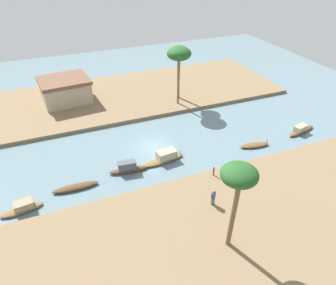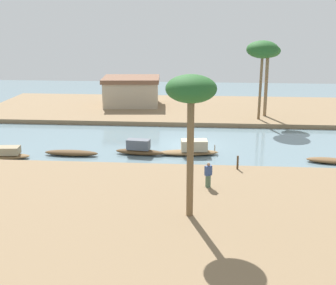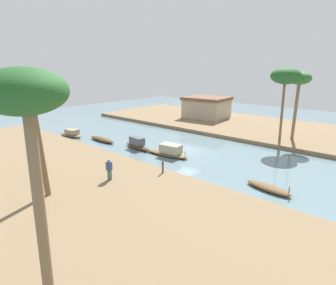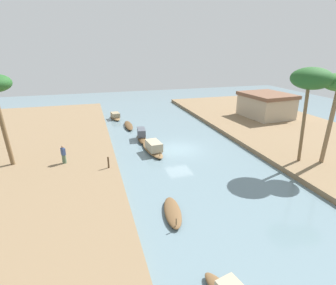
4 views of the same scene
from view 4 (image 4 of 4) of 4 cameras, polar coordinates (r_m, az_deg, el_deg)
The scene contains 12 objects.
river_water at distance 27.36m, azimuth 2.41°, elevation -1.39°, with size 76.43×76.43×0.00m, color slate.
riverbank_left at distance 26.68m, azimuth -28.55°, elevation -3.98°, with size 47.50×15.88×0.44m, color #846B4C.
riverbank_right at distance 34.57m, azimuth 25.76°, elevation 1.55°, with size 47.50×15.88×0.44m, color #846B4C.
sampan_midstream at distance 17.19m, azimuth 0.98°, elevation -14.50°, with size 3.53×1.57×0.79m.
sampan_foreground at distance 35.08m, azimuth -8.37°, elevation 3.59°, with size 4.32×1.06×0.43m.
sampan_upstream_small at distance 39.42m, azimuth -11.12°, elevation 5.46°, with size 3.70×1.55×0.95m.
sampan_near_left_bank at distance 30.08m, azimuth -5.65°, elevation 1.51°, with size 3.98×1.33×1.25m.
sampan_with_tall_canopy at distance 26.37m, azimuth -3.19°, elevation -1.15°, with size 4.90×1.73×1.21m.
person_on_near_bank at distance 24.43m, azimuth -21.26°, elevation -2.53°, with size 0.48×0.45×1.57m.
mooring_post at distance 22.53m, azimuth -12.52°, elevation -4.14°, with size 0.14×0.14×0.95m, color #4C3823.
palm_tree_right_short at distance 24.43m, azimuth 28.09°, elevation 11.67°, with size 3.16×3.16×7.91m.
riverside_building at distance 40.28m, azimuth 20.06°, elevation 7.48°, with size 7.03×6.24×3.29m.
Camera 4 is at (24.11, -8.36, 9.88)m, focal length 28.75 mm.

